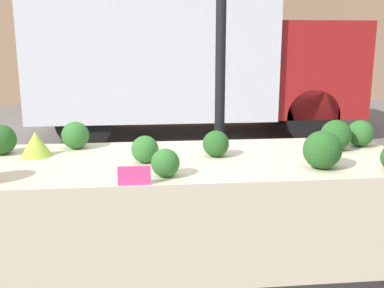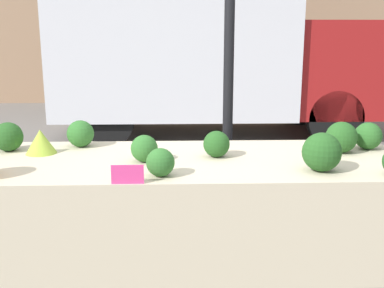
# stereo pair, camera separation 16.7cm
# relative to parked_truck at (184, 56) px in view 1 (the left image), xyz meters

# --- Properties ---
(tent_pole) EXTENTS (0.07, 0.07, 2.36)m
(tent_pole) POSITION_rel_parked_truck_xyz_m (-0.13, -4.25, -0.10)
(tent_pole) COLOR black
(tent_pole) RESTS_ON ground_plane
(parked_truck) EXTENTS (5.00, 2.17, 2.36)m
(parked_truck) POSITION_rel_parked_truck_xyz_m (0.00, 0.00, 0.00)
(parked_truck) COLOR silver
(parked_truck) RESTS_ON ground_plane
(market_table) EXTENTS (2.35, 0.88, 0.90)m
(market_table) POSITION_rel_parked_truck_xyz_m (-0.41, -5.08, -0.48)
(market_table) COLOR beige
(market_table) RESTS_ON ground_plane
(romanesco_head) EXTENTS (0.17, 0.17, 0.14)m
(romanesco_head) POSITION_rel_parked_truck_xyz_m (-1.25, -4.87, -0.31)
(romanesco_head) COLOR #93B238
(romanesco_head) RESTS_ON market_table
(broccoli_head_0) EXTENTS (0.16, 0.16, 0.16)m
(broccoli_head_0) POSITION_rel_parked_truck_xyz_m (-1.06, -4.71, -0.30)
(broccoli_head_0) COLOR #2D6628
(broccoli_head_0) RESTS_ON market_table
(broccoli_head_1) EXTENTS (0.19, 0.19, 0.19)m
(broccoli_head_1) POSITION_rel_parked_truck_xyz_m (0.21, -5.27, -0.28)
(broccoli_head_1) COLOR #23511E
(broccoli_head_1) RESTS_ON market_table
(broccoli_head_2) EXTENTS (0.17, 0.17, 0.17)m
(broccoli_head_2) POSITION_rel_parked_truck_xyz_m (-1.45, -4.81, -0.29)
(broccoli_head_2) COLOR #23511E
(broccoli_head_2) RESTS_ON market_table
(broccoli_head_3) EXTENTS (0.18, 0.18, 0.18)m
(broccoli_head_3) POSITION_rel_parked_truck_xyz_m (0.43, -4.91, -0.29)
(broccoli_head_3) COLOR #23511E
(broccoli_head_3) RESTS_ON market_table
(broccoli_head_5) EXTENTS (0.13, 0.13, 0.13)m
(broccoli_head_5) POSITION_rel_parked_truck_xyz_m (-0.57, -5.33, -0.31)
(broccoli_head_5) COLOR #2D6628
(broccoli_head_5) RESTS_ON market_table
(broccoli_head_6) EXTENTS (0.14, 0.14, 0.14)m
(broccoli_head_6) POSITION_rel_parked_truck_xyz_m (-0.66, -5.06, -0.31)
(broccoli_head_6) COLOR #2D6628
(broccoli_head_6) RESTS_ON market_table
(broccoli_head_7) EXTENTS (0.14, 0.14, 0.14)m
(broccoli_head_7) POSITION_rel_parked_truck_xyz_m (-0.28, -4.98, -0.31)
(broccoli_head_7) COLOR #23511E
(broccoli_head_7) RESTS_ON market_table
(broccoli_head_8) EXTENTS (0.16, 0.16, 0.16)m
(broccoli_head_8) POSITION_rel_parked_truck_xyz_m (0.62, -4.83, -0.30)
(broccoli_head_8) COLOR #285B23
(broccoli_head_8) RESTS_ON market_table
(price_sign) EXTENTS (0.14, 0.01, 0.09)m
(price_sign) POSITION_rel_parked_truck_xyz_m (-0.71, -5.44, -0.34)
(price_sign) COLOR #E53D84
(price_sign) RESTS_ON market_table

